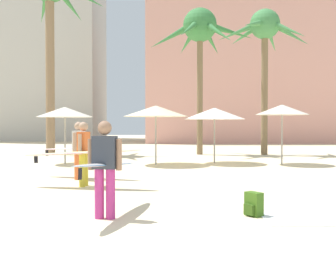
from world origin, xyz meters
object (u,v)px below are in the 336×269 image
(cafe_umbrella_4, at_px, (156,111))
(palm_tree_far_left, at_px, (50,0))
(palm_tree_right, at_px, (200,33))
(backpack, at_px, (253,205))
(person_far_right, at_px, (82,152))
(person_mid_center, at_px, (79,148))
(cafe_umbrella_5, at_px, (214,114))
(person_mid_right, at_px, (106,165))
(cafe_umbrella_1, at_px, (282,110))
(palm_tree_center, at_px, (265,35))
(cafe_umbrella_0, at_px, (65,112))
(beach_towel, at_px, (321,219))

(cafe_umbrella_4, bearing_deg, palm_tree_far_left, 134.12)
(palm_tree_right, relative_size, backpack, 18.74)
(person_far_right, xyz_separation_m, person_mid_center, (-0.40, 1.68, 0.00))
(person_far_right, distance_m, person_mid_center, 1.72)
(cafe_umbrella_5, height_order, person_far_right, cafe_umbrella_5)
(cafe_umbrella_5, distance_m, backpack, 10.19)
(cafe_umbrella_5, xyz_separation_m, person_mid_right, (-3.21, -10.05, -1.16))
(backpack, bearing_deg, cafe_umbrella_1, -143.84)
(person_mid_center, bearing_deg, person_mid_right, -56.79)
(palm_tree_center, xyz_separation_m, backpack, (-3.92, -14.87, -6.19))
(cafe_umbrella_1, distance_m, cafe_umbrella_5, 2.72)
(cafe_umbrella_0, height_order, person_far_right, cafe_umbrella_0)
(cafe_umbrella_1, bearing_deg, palm_tree_far_left, 151.23)
(cafe_umbrella_0, relative_size, cafe_umbrella_5, 0.91)
(palm_tree_center, distance_m, backpack, 16.58)
(cafe_umbrella_0, relative_size, person_mid_center, 0.80)
(palm_tree_center, xyz_separation_m, cafe_umbrella_0, (-9.47, -4.96, -4.26))
(cafe_umbrella_5, xyz_separation_m, person_far_right, (-4.26, -6.55, -1.16))
(cafe_umbrella_0, height_order, cafe_umbrella_4, cafe_umbrella_4)
(palm_tree_center, xyz_separation_m, palm_tree_right, (-3.40, 0.35, 0.16))
(palm_tree_far_left, relative_size, person_far_right, 3.24)
(cafe_umbrella_4, bearing_deg, palm_tree_center, 43.32)
(person_far_right, height_order, person_mid_right, person_far_right)
(palm_tree_right, distance_m, cafe_umbrella_1, 7.73)
(palm_tree_center, bearing_deg, person_mid_center, -129.24)
(palm_tree_center, height_order, backpack, palm_tree_center)
(person_mid_center, bearing_deg, cafe_umbrella_1, 48.14)
(beach_towel, bearing_deg, cafe_umbrella_0, 122.96)
(palm_tree_far_left, relative_size, cafe_umbrella_0, 4.36)
(palm_tree_center, relative_size, beach_towel, 4.00)
(cafe_umbrella_5, distance_m, person_mid_right, 10.61)
(backpack, bearing_deg, palm_tree_right, -126.67)
(cafe_umbrella_5, relative_size, beach_towel, 1.32)
(cafe_umbrella_0, relative_size, cafe_umbrella_4, 0.90)
(backpack, bearing_deg, palm_tree_center, -139.47)
(cafe_umbrella_5, distance_m, person_far_right, 7.89)
(palm_tree_right, distance_m, cafe_umbrella_4, 7.61)
(palm_tree_right, bearing_deg, palm_tree_center, -5.90)
(cafe_umbrella_1, xyz_separation_m, person_mid_right, (-5.87, -9.50, -1.30))
(cafe_umbrella_0, relative_size, person_far_right, 0.74)
(beach_towel, distance_m, person_mid_right, 3.79)
(person_mid_center, bearing_deg, backpack, -34.21)
(palm_tree_center, height_order, cafe_umbrella_5, palm_tree_center)
(palm_tree_center, relative_size, cafe_umbrella_5, 3.02)
(palm_tree_right, relative_size, person_mid_right, 3.00)
(cafe_umbrella_4, relative_size, person_far_right, 0.82)
(cafe_umbrella_4, xyz_separation_m, person_far_right, (-1.82, -6.01, -1.24))
(person_far_right, bearing_deg, cafe_umbrella_0, 117.74)
(palm_tree_center, distance_m, cafe_umbrella_4, 8.95)
(cafe_umbrella_0, bearing_deg, palm_tree_right, 41.15)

